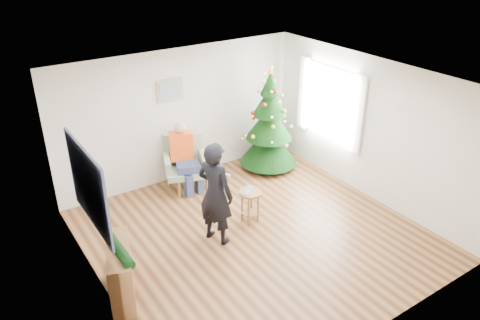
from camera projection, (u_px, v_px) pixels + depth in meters
floor at (255, 235)px, 7.71m from camera, size 5.00×5.00×0.00m
ceiling at (258, 82)px, 6.55m from camera, size 5.00×5.00×0.00m
wall_back at (181, 115)px, 8.99m from camera, size 5.00×0.00×5.00m
wall_front at (386, 248)px, 5.27m from camera, size 5.00×0.00×5.00m
wall_left at (95, 215)px, 5.88m from camera, size 0.00×5.00×5.00m
wall_right at (370, 129)px, 8.38m from camera, size 0.00×5.00×5.00m
window_panel at (330, 103)px, 9.01m from camera, size 0.04×1.30×1.40m
curtains at (329, 103)px, 9.00m from camera, size 0.05×1.75×1.50m
christmas_tree at (269, 124)px, 9.48m from camera, size 1.19×1.19×2.15m
stool at (250, 206)px, 7.93m from camera, size 0.39×0.39×0.59m
laptop at (250, 191)px, 7.80m from camera, size 0.38×0.34×0.03m
armchair at (186, 169)px, 8.98m from camera, size 0.95×0.93×1.02m
seated_person at (185, 156)px, 8.79m from camera, size 0.55×0.71×1.33m
standing_man at (215, 194)px, 7.23m from camera, size 0.61×0.73×1.71m
game_controller at (226, 175)px, 7.17m from camera, size 0.08×0.13×0.04m
console at (121, 273)px, 6.26m from camera, size 0.60×1.04×0.80m
garland at (117, 247)px, 6.07m from camera, size 0.14×0.90×0.14m
tapestry at (88, 187)px, 6.01m from camera, size 0.03×1.50×1.15m
framed_picture at (170, 90)px, 8.61m from camera, size 0.52×0.05×0.42m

